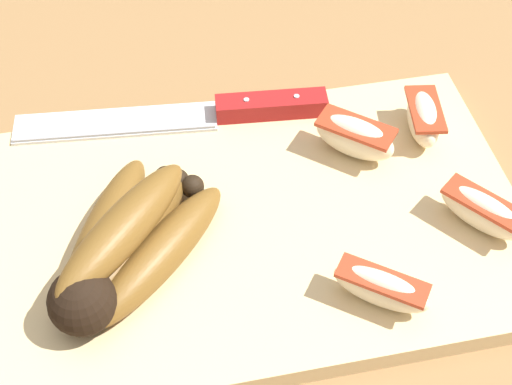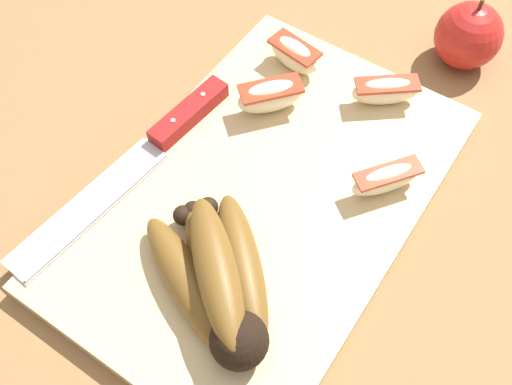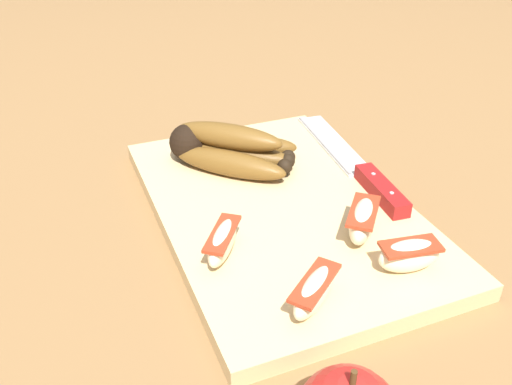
{
  "view_description": "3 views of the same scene",
  "coord_description": "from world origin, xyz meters",
  "views": [
    {
      "loc": [
        0.06,
        0.36,
        0.47
      ],
      "look_at": [
        -0.01,
        0.0,
        0.04
      ],
      "focal_mm": 50.23,
      "sensor_mm": 36.0,
      "label": 1
    },
    {
      "loc": [
        0.24,
        0.17,
        0.5
      ],
      "look_at": [
        -0.0,
        0.01,
        0.04
      ],
      "focal_mm": 41.59,
      "sensor_mm": 36.0,
      "label": 2
    },
    {
      "loc": [
        -0.51,
        0.24,
        0.37
      ],
      "look_at": [
        -0.02,
        0.04,
        0.04
      ],
      "focal_mm": 38.83,
      "sensor_mm": 36.0,
      "label": 3
    }
  ],
  "objects": [
    {
      "name": "apple_wedge_extra",
      "position": [
        -0.17,
        -0.05,
        0.04
      ],
      "size": [
        0.04,
        0.07,
        0.03
      ],
      "color": "#F4E5C1",
      "rests_on": "cutting_board"
    },
    {
      "name": "ground_plane",
      "position": [
        0.0,
        0.0,
        0.0
      ],
      "size": [
        6.0,
        6.0,
        0.0
      ],
      "primitive_type": "plane",
      "color": "olive"
    },
    {
      "name": "apple_wedge_far",
      "position": [
        -0.18,
        0.05,
        0.04
      ],
      "size": [
        0.06,
        0.07,
        0.03
      ],
      "color": "#F4E5C1",
      "rests_on": "cutting_board"
    },
    {
      "name": "apple_wedge_middle",
      "position": [
        -0.09,
        0.1,
        0.04
      ],
      "size": [
        0.07,
        0.06,
        0.03
      ],
      "color": "#F4E5C1",
      "rests_on": "cutting_board"
    },
    {
      "name": "banana_bunch",
      "position": [
        0.09,
        0.03,
        0.04
      ],
      "size": [
        0.15,
        0.17,
        0.06
      ],
      "color": "black",
      "rests_on": "cutting_board"
    },
    {
      "name": "chefs_knife",
      "position": [
        -0.0,
        -0.11,
        0.03
      ],
      "size": [
        0.28,
        0.05,
        0.02
      ],
      "color": "silver",
      "rests_on": "cutting_board"
    },
    {
      "name": "apple_wedge_near",
      "position": [
        -0.11,
        -0.04,
        0.04
      ],
      "size": [
        0.07,
        0.07,
        0.04
      ],
      "color": "#F4E5C1",
      "rests_on": "cutting_board"
    },
    {
      "name": "cutting_board",
      "position": [
        -0.02,
        0.01,
        0.01
      ],
      "size": [
        0.42,
        0.27,
        0.02
      ],
      "primitive_type": "cube",
      "color": "#DBBC84",
      "rests_on": "ground_plane"
    }
  ]
}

